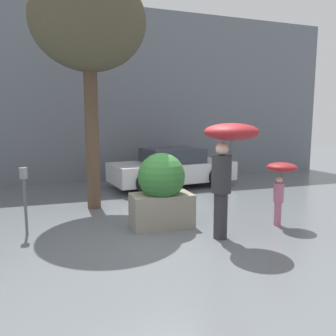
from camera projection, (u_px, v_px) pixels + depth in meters
ground_plane at (149, 243)px, 5.64m from camera, size 40.00×40.00×0.00m
building_facade at (100, 95)px, 11.34m from camera, size 18.00×0.30×6.00m
planter_box at (162, 190)px, 6.45m from camera, size 1.20×0.93×1.47m
person_adult at (228, 152)px, 5.61m from camera, size 0.93×0.93×2.05m
person_child at (281, 176)px, 6.50m from camera, size 0.60×0.60×1.27m
parked_car_near at (172, 168)px, 10.56m from camera, size 4.11×2.35×1.24m
street_tree at (89, 24)px, 7.37m from camera, size 2.60×2.60×5.42m
parking_meter at (24, 187)px, 5.92m from camera, size 0.14×0.14×1.25m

